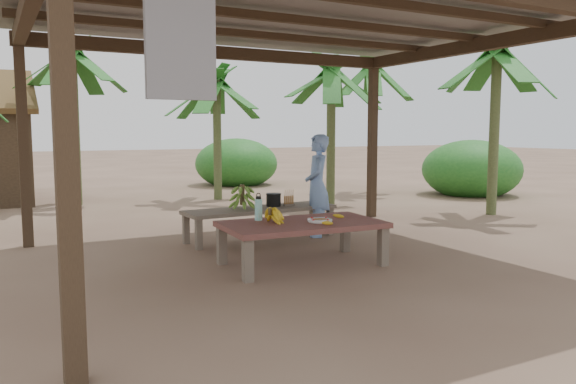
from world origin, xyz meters
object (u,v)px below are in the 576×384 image
work_table (302,228)px  bench (261,212)px  ripe_banana_bunch (270,215)px  cooking_pot (274,200)px  woman (317,186)px  water_flask (259,209)px  plate (320,220)px

work_table → bench: size_ratio=0.83×
work_table → ripe_banana_bunch: (-0.36, 0.09, 0.16)m
cooking_pot → work_table: bearing=-105.8°
ripe_banana_bunch → woman: 1.98m
ripe_banana_bunch → woman: size_ratio=0.21×
work_table → water_flask: 0.55m
cooking_pot → plate: bearing=-99.6°
work_table → plate: size_ratio=6.51×
plate → water_flask: water_flask is taller
work_table → bench: bearing=84.5°
work_table → woman: size_ratio=1.25×
ripe_banana_bunch → woman: woman is taller
bench → plate: plate is taller
ripe_banana_bunch → cooking_pot: size_ratio=1.46×
work_table → cooking_pot: cooking_pot is taller
bench → cooking_pot: (0.23, 0.05, 0.14)m
bench → woman: 0.91m
work_table → plate: bearing=-26.7°
ripe_banana_bunch → plate: size_ratio=1.08×
cooking_pot → woman: (0.59, -0.23, 0.20)m
work_table → water_flask: size_ratio=5.79×
plate → woman: 1.80m
woman → water_flask: bearing=-26.1°
water_flask → woman: size_ratio=0.22×
plate → cooking_pot: (0.30, 1.78, 0.02)m
work_table → plate: 0.22m
work_table → bench: 1.64m
cooking_pot → water_flask: bearing=-122.8°
work_table → woman: bearing=56.7°
work_table → water_flask: bearing=142.0°
bench → ripe_banana_bunch: bearing=-114.4°
water_flask → woman: woman is taller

